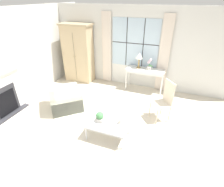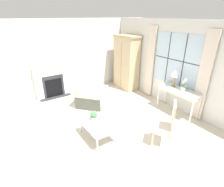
{
  "view_description": "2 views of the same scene",
  "coord_description": "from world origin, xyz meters",
  "px_view_note": "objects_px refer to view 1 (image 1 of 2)",
  "views": [
    {
      "loc": [
        1.46,
        -3.01,
        3.05
      ],
      "look_at": [
        0.1,
        0.52,
        0.91
      ],
      "focal_mm": 28.0,
      "sensor_mm": 36.0,
      "label": 1
    },
    {
      "loc": [
        3.47,
        -1.75,
        2.9
      ],
      "look_at": [
        -0.13,
        0.65,
        0.95
      ],
      "focal_mm": 28.0,
      "sensor_mm": 36.0,
      "label": 2
    }
  ],
  "objects_px": {
    "side_chair_wooden": "(165,99)",
    "console_table": "(145,71)",
    "armchair_upholstered": "(64,99)",
    "coffee_table": "(108,124)",
    "fireplace": "(0,92)",
    "armoire": "(78,53)",
    "pillar_candle": "(120,121)",
    "potted_orchid": "(149,65)",
    "table_lamp": "(139,57)",
    "potted_plant_small": "(100,117)"
  },
  "relations": [
    {
      "from": "side_chair_wooden",
      "to": "console_table",
      "type": "bearing_deg",
      "value": 119.44
    },
    {
      "from": "armchair_upholstered",
      "to": "coffee_table",
      "type": "xyz_separation_m",
      "value": [
        1.73,
        -0.71,
        0.08
      ]
    },
    {
      "from": "fireplace",
      "to": "armoire",
      "type": "xyz_separation_m",
      "value": [
        0.79,
        2.88,
        0.36
      ]
    },
    {
      "from": "fireplace",
      "to": "armchair_upholstered",
      "type": "xyz_separation_m",
      "value": [
        1.38,
        0.9,
        -0.45
      ]
    },
    {
      "from": "pillar_candle",
      "to": "armchair_upholstered",
      "type": "bearing_deg",
      "value": 162.83
    },
    {
      "from": "fireplace",
      "to": "pillar_candle",
      "type": "relative_size",
      "value": 16.87
    },
    {
      "from": "console_table",
      "to": "coffee_table",
      "type": "relative_size",
      "value": 1.32
    },
    {
      "from": "potted_orchid",
      "to": "armoire",
      "type": "bearing_deg",
      "value": -179.17
    },
    {
      "from": "fireplace",
      "to": "side_chair_wooden",
      "type": "distance_m",
      "value": 4.49
    },
    {
      "from": "table_lamp",
      "to": "armchair_upholstered",
      "type": "relative_size",
      "value": 0.42
    },
    {
      "from": "potted_plant_small",
      "to": "potted_orchid",
      "type": "bearing_deg",
      "value": 77.14
    },
    {
      "from": "table_lamp",
      "to": "potted_plant_small",
      "type": "relative_size",
      "value": 2.18
    },
    {
      "from": "table_lamp",
      "to": "pillar_candle",
      "type": "distance_m",
      "value": 2.77
    },
    {
      "from": "armoire",
      "to": "pillar_candle",
      "type": "bearing_deg",
      "value": -45.06
    },
    {
      "from": "table_lamp",
      "to": "armchair_upholstered",
      "type": "distance_m",
      "value": 2.86
    },
    {
      "from": "potted_orchid",
      "to": "potted_plant_small",
      "type": "height_order",
      "value": "potted_orchid"
    },
    {
      "from": "console_table",
      "to": "pillar_candle",
      "type": "height_order",
      "value": "console_table"
    },
    {
      "from": "potted_orchid",
      "to": "potted_plant_small",
      "type": "xyz_separation_m",
      "value": [
        -0.62,
        -2.72,
        -0.44
      ]
    },
    {
      "from": "pillar_candle",
      "to": "potted_plant_small",
      "type": "bearing_deg",
      "value": -170.1
    },
    {
      "from": "armoire",
      "to": "console_table",
      "type": "distance_m",
      "value": 2.65
    },
    {
      "from": "table_lamp",
      "to": "coffee_table",
      "type": "distance_m",
      "value": 2.88
    },
    {
      "from": "fireplace",
      "to": "potted_plant_small",
      "type": "height_order",
      "value": "fireplace"
    },
    {
      "from": "armoire",
      "to": "potted_plant_small",
      "type": "relative_size",
      "value": 8.73
    },
    {
      "from": "armoire",
      "to": "pillar_candle",
      "type": "relative_size",
      "value": 16.63
    },
    {
      "from": "potted_plant_small",
      "to": "fireplace",
      "type": "bearing_deg",
      "value": -176.11
    },
    {
      "from": "console_table",
      "to": "armchair_upholstered",
      "type": "bearing_deg",
      "value": -135.1
    },
    {
      "from": "fireplace",
      "to": "console_table",
      "type": "bearing_deg",
      "value": 40.54
    },
    {
      "from": "potted_plant_small",
      "to": "table_lamp",
      "type": "bearing_deg",
      "value": 84.7
    },
    {
      "from": "console_table",
      "to": "table_lamp",
      "type": "relative_size",
      "value": 2.45
    },
    {
      "from": "potted_plant_small",
      "to": "pillar_candle",
      "type": "xyz_separation_m",
      "value": [
        0.48,
        0.08,
        -0.07
      ]
    },
    {
      "from": "coffee_table",
      "to": "potted_plant_small",
      "type": "xyz_separation_m",
      "value": [
        -0.21,
        0.01,
        0.16
      ]
    },
    {
      "from": "console_table",
      "to": "armchair_upholstered",
      "type": "height_order",
      "value": "armchair_upholstered"
    },
    {
      "from": "table_lamp",
      "to": "potted_plant_small",
      "type": "xyz_separation_m",
      "value": [
        -0.25,
        -2.74,
        -0.69
      ]
    },
    {
      "from": "potted_plant_small",
      "to": "pillar_candle",
      "type": "relative_size",
      "value": 1.9
    },
    {
      "from": "coffee_table",
      "to": "pillar_candle",
      "type": "distance_m",
      "value": 0.3
    },
    {
      "from": "console_table",
      "to": "side_chair_wooden",
      "type": "relative_size",
      "value": 1.17
    },
    {
      "from": "console_table",
      "to": "coffee_table",
      "type": "xyz_separation_m",
      "value": [
        -0.3,
        -2.73,
        -0.35
      ]
    },
    {
      "from": "armoire",
      "to": "pillar_candle",
      "type": "height_order",
      "value": "armoire"
    },
    {
      "from": "armoire",
      "to": "console_table",
      "type": "xyz_separation_m",
      "value": [
        2.62,
        0.03,
        -0.37
      ]
    },
    {
      "from": "table_lamp",
      "to": "pillar_candle",
      "type": "bearing_deg",
      "value": -85.17
    },
    {
      "from": "table_lamp",
      "to": "potted_plant_small",
      "type": "distance_m",
      "value": 2.84
    },
    {
      "from": "fireplace",
      "to": "armchair_upholstered",
      "type": "distance_m",
      "value": 1.71
    },
    {
      "from": "armoire",
      "to": "armchair_upholstered",
      "type": "bearing_deg",
      "value": -73.2
    },
    {
      "from": "coffee_table",
      "to": "pillar_candle",
      "type": "xyz_separation_m",
      "value": [
        0.27,
        0.09,
        0.1
      ]
    },
    {
      "from": "fireplace",
      "to": "potted_plant_small",
      "type": "distance_m",
      "value": 2.92
    },
    {
      "from": "console_table",
      "to": "pillar_candle",
      "type": "bearing_deg",
      "value": -90.63
    },
    {
      "from": "table_lamp",
      "to": "pillar_candle",
      "type": "xyz_separation_m",
      "value": [
        0.22,
        -2.66,
        -0.76
      ]
    },
    {
      "from": "armchair_upholstered",
      "to": "side_chair_wooden",
      "type": "bearing_deg",
      "value": 10.24
    },
    {
      "from": "coffee_table",
      "to": "table_lamp",
      "type": "bearing_deg",
      "value": 89.1
    },
    {
      "from": "potted_plant_small",
      "to": "pillar_candle",
      "type": "distance_m",
      "value": 0.49
    }
  ]
}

